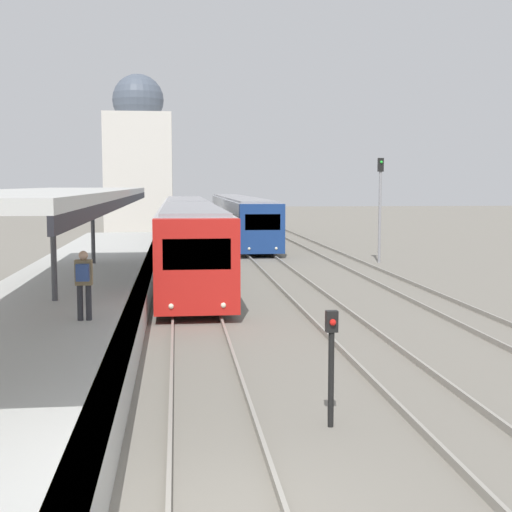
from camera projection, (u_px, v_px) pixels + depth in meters
platform_canopy at (54, 194)px, 19.52m from camera, size 4.00×23.57×3.08m
person_on_platform at (84, 279)px, 16.83m from camera, size 0.40×0.40×1.66m
train_near at (188, 230)px, 36.17m from camera, size 2.55×31.52×3.21m
train_far at (239, 216)px, 53.40m from camera, size 2.51×29.40×3.12m
signal_post_near at (331, 356)px, 11.93m from camera, size 0.20×0.21×1.99m
signal_mast_far at (380, 198)px, 36.74m from camera, size 0.28×0.29×5.42m
distant_domed_building at (139, 158)px, 61.82m from camera, size 5.71×5.71×13.49m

